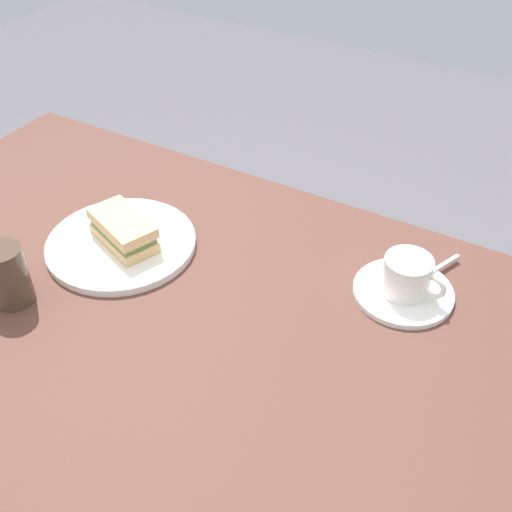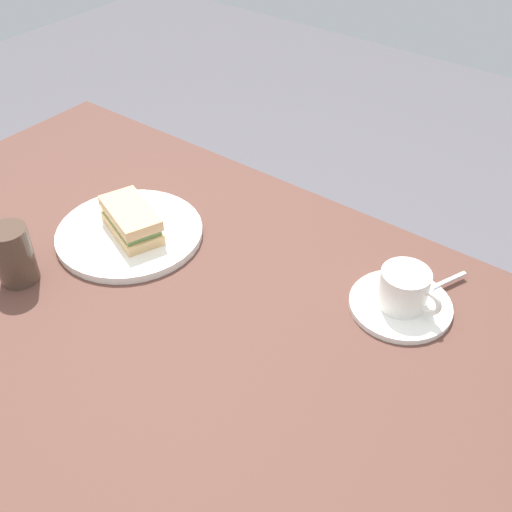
% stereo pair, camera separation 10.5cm
% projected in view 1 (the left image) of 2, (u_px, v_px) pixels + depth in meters
% --- Properties ---
extents(dining_table, '(1.26, 0.84, 0.75)m').
position_uv_depth(dining_table, '(157.00, 350.00, 1.07)').
color(dining_table, brown).
rests_on(dining_table, ground_plane).
extents(sandwich_plate, '(0.27, 0.27, 0.01)m').
position_uv_depth(sandwich_plate, '(121.00, 244.00, 1.12)').
color(sandwich_plate, white).
rests_on(sandwich_plate, dining_table).
extents(sandwich_front, '(0.15, 0.11, 0.05)m').
position_uv_depth(sandwich_front, '(123.00, 230.00, 1.10)').
color(sandwich_front, '#E5B878').
rests_on(sandwich_front, sandwich_plate).
extents(coffee_saucer, '(0.16, 0.16, 0.01)m').
position_uv_depth(coffee_saucer, '(403.00, 292.00, 1.02)').
color(coffee_saucer, white).
rests_on(coffee_saucer, dining_table).
extents(coffee_cup, '(0.11, 0.08, 0.06)m').
position_uv_depth(coffee_cup, '(408.00, 275.00, 1.00)').
color(coffee_cup, white).
rests_on(coffee_cup, coffee_saucer).
extents(spoon, '(0.05, 0.10, 0.01)m').
position_uv_depth(spoon, '(433.00, 270.00, 1.05)').
color(spoon, silver).
rests_on(spoon, coffee_saucer).
extents(drinking_glass, '(0.06, 0.06, 0.10)m').
position_uv_depth(drinking_glass, '(8.00, 275.00, 0.98)').
color(drinking_glass, '#4D392C').
rests_on(drinking_glass, dining_table).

